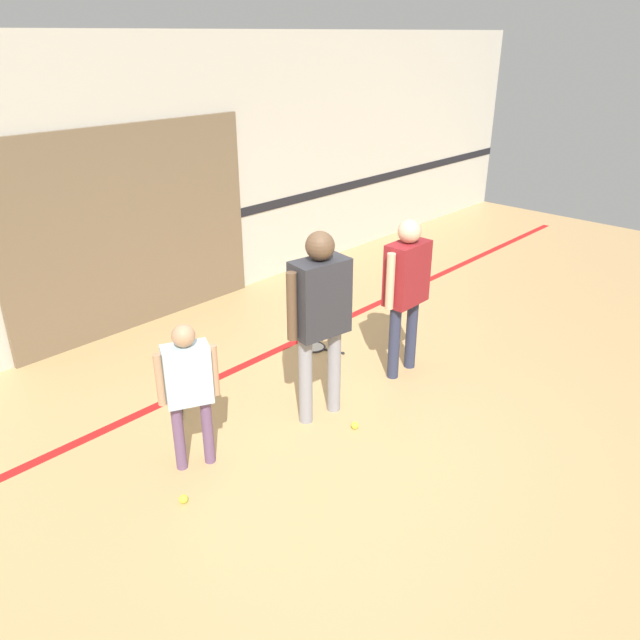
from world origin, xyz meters
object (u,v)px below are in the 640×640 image
person_instructor (320,307)px  person_student_left (188,382)px  tennis_ball_by_spare_racket (180,388)px  tennis_ball_near_instructor (355,425)px  tennis_ball_stray_left (184,499)px  racket_second_spare (316,347)px  person_student_right (406,281)px  racket_spare_on_floor (182,401)px

person_instructor → person_student_left: person_instructor is taller
person_student_left → tennis_ball_by_spare_racket: (0.57, 1.03, -0.73)m
person_student_left → tennis_ball_near_instructor: person_student_left is taller
tennis_ball_near_instructor → tennis_ball_stray_left: same height
person_student_left → tennis_ball_stray_left: 0.86m
racket_second_spare → tennis_ball_stray_left: size_ratio=7.87×
tennis_ball_by_spare_racket → person_instructor: bearing=-63.4°
person_student_left → tennis_ball_by_spare_racket: size_ratio=18.81×
tennis_ball_near_instructor → tennis_ball_by_spare_racket: same height
person_student_right → racket_second_spare: (-0.23, 0.99, -0.98)m
tennis_ball_stray_left → tennis_ball_by_spare_racket: bearing=55.8°
person_student_right → tennis_ball_near_instructor: 1.49m
person_instructor → racket_spare_on_floor: (-0.73, 1.10, -1.06)m
person_instructor → tennis_ball_by_spare_racket: size_ratio=26.16×
person_student_right → person_instructor: bearing=-3.5°
racket_second_spare → tennis_ball_stray_left: tennis_ball_stray_left is taller
racket_second_spare → tennis_ball_near_instructor: size_ratio=7.87×
person_student_right → racket_spare_on_floor: person_student_right is taller
person_student_right → racket_second_spare: 1.41m
person_instructor → tennis_ball_stray_left: size_ratio=26.16×
person_student_left → person_student_right: (2.36, -0.30, 0.22)m
racket_second_spare → tennis_ball_near_instructor: tennis_ball_near_instructor is taller
racket_spare_on_floor → tennis_ball_near_instructor: (0.78, -1.47, 0.02)m
person_instructor → person_student_left: bearing=178.9°
tennis_ball_near_instructor → tennis_ball_by_spare_racket: bearing=112.6°
person_student_left → racket_spare_on_floor: size_ratio=2.65×
racket_spare_on_floor → tennis_ball_by_spare_racket: 0.20m
racket_spare_on_floor → tennis_ball_near_instructor: size_ratio=7.09×
tennis_ball_near_instructor → tennis_ball_by_spare_racket: (-0.68, 1.64, 0.00)m
person_instructor → racket_spare_on_floor: person_instructor is taller
tennis_ball_near_instructor → tennis_ball_stray_left: size_ratio=1.00×
person_student_right → person_student_left: bearing=-7.7°
racket_spare_on_floor → person_student_left: bearing=8.0°
person_student_left → person_instructor: bearing=15.0°
person_student_right → racket_spare_on_floor: 2.42m
person_instructor → person_student_right: size_ratio=1.08×
racket_spare_on_floor → racket_second_spare: size_ratio=0.90×
person_student_left → tennis_ball_near_instructor: size_ratio=18.81×
racket_second_spare → tennis_ball_near_instructor: (-0.88, -1.31, 0.02)m
person_instructor → tennis_ball_stray_left: 1.86m
racket_spare_on_floor → tennis_ball_by_spare_racket: bearing=-173.1°
person_instructor → tennis_ball_near_instructor: 1.10m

